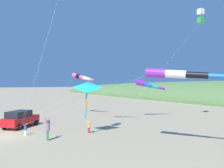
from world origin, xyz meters
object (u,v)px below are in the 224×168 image
Objects in this scene: person_child_green_jacket at (89,126)px; person_bystander_far at (26,128)px; parked_car at (20,119)px; kite_windsock_black_fish_shape at (80,77)px; person_adult_flyer at (48,128)px; kite_box_checkered_midright at (201,16)px; kite_windsock_striped_overhead at (174,74)px; kite_delta_rainbow_low_near at (87,88)px; kite_windsock_purple_drifting at (147,85)px.

person_child_green_jacket reaches higher than person_bystander_far.
parked_car is at bearing -93.77° from person_bystander_far.
person_child_green_jacket is 0.13× the size of kite_windsock_black_fish_shape.
kite_box_checkered_midright is (-18.97, 1.32, 12.35)m from person_adult_flyer.
kite_windsock_black_fish_shape is (-1.37, -19.98, 0.33)m from kite_windsock_striped_overhead.
person_bystander_far is 14.21m from kite_windsock_striped_overhead.
kite_windsock_black_fish_shape reaches higher than person_child_green_jacket.
person_child_green_jacket is at bearing 127.83° from parked_car.
person_bystander_far is (0.28, 4.24, -0.31)m from parked_car.
person_adult_flyer is at bearing -3.50° from kite_delta_rainbow_low_near.
kite_windsock_black_fish_shape reaches higher than person_bystander_far.
kite_box_checkered_midright is at bearing 119.28° from kite_windsock_purple_drifting.
parked_car is 7.28m from person_adult_flyer.
kite_box_checkered_midright reaches higher than person_child_green_jacket.
kite_delta_rainbow_low_near reaches higher than parked_car.
kite_windsock_striped_overhead is (-3.25, 7.80, 4.87)m from person_child_green_jacket.
kite_windsock_purple_drifting is (-15.47, -4.92, 3.64)m from person_adult_flyer.
parked_car is 0.27× the size of kite_windsock_purple_drifting.
kite_windsock_striped_overhead is 0.90× the size of kite_windsock_purple_drifting.
kite_windsock_black_fish_shape reaches higher than person_adult_flyer.
kite_windsock_purple_drifting is 1.78× the size of kite_windsock_black_fish_shape.
person_child_green_jacket is at bearing -7.47° from kite_box_checkered_midright.
kite_windsock_striped_overhead reaches higher than kite_delta_rainbow_low_near.
kite_windsock_striped_overhead reaches higher than person_bystander_far.
person_bystander_far is 17.28m from kite_windsock_purple_drifting.
person_child_green_jacket is at bearing 156.46° from person_bystander_far.
parked_car is 3.52× the size of person_child_green_jacket.
kite_windsock_black_fish_shape reaches higher than kite_windsock_purple_drifting.
kite_windsock_black_fish_shape is (-9.74, -5.58, 4.93)m from parked_car.
kite_windsock_purple_drifting reaches higher than kite_delta_rainbow_low_near.
parked_car is 0.31× the size of kite_box_checkered_midright.
kite_windsock_purple_drifting is (-16.68, -1.95, 4.06)m from person_bystander_far.
parked_car is 9.39m from kite_delta_rainbow_low_near.
kite_windsock_purple_drifting reaches higher than person_child_green_jacket.
parked_car is 0.29× the size of kite_windsock_striped_overhead.
person_child_green_jacket is at bearing 69.22° from kite_windsock_black_fish_shape.
kite_windsock_black_fish_shape is at bearing -110.78° from person_child_green_jacket.
person_child_green_jacket is 0.11× the size of kite_delta_rainbow_low_near.
person_adult_flyer is at bearing 112.12° from person_bystander_far.
parked_car reaches higher than person_child_green_jacket.
person_bystander_far is 0.13× the size of kite_windsock_black_fish_shape.
parked_car is 0.47× the size of kite_windsock_black_fish_shape.
kite_delta_rainbow_low_near is 8.02m from kite_windsock_striped_overhead.
kite_windsock_purple_drifting is (-8.03, -12.10, -0.85)m from kite_windsock_striped_overhead.
kite_delta_rainbow_low_near is at bearing 68.24° from kite_windsock_black_fish_shape.
kite_delta_rainbow_low_near reaches higher than person_bystander_far.
kite_box_checkered_midright is at bearing 175.91° from kite_delta_rainbow_low_near.
person_child_green_jacket is 14.02m from kite_windsock_black_fish_shape.
parked_car is 12.26m from kite_windsock_black_fish_shape.
kite_windsock_purple_drifting is 11.27m from kite_box_checkered_midright.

